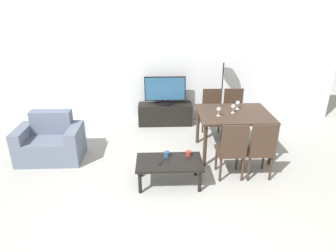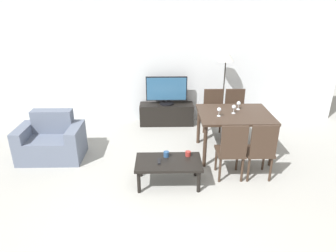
% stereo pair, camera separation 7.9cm
% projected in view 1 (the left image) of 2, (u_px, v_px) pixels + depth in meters
% --- Properties ---
extents(ground_plane, '(18.00, 18.00, 0.00)m').
position_uv_depth(ground_plane, '(160.00, 252.00, 3.16)').
color(ground_plane, '#9E9E99').
extents(wall_back, '(7.59, 0.06, 2.70)m').
position_uv_depth(wall_back, '(157.00, 58.00, 6.13)').
color(wall_back, silver).
rests_on(wall_back, ground_plane).
extents(armchair, '(1.02, 0.65, 0.77)m').
position_uv_depth(armchair, '(51.00, 143.00, 4.93)').
color(armchair, slate).
rests_on(armchair, ground_plane).
extents(tv_stand, '(1.12, 0.37, 0.45)m').
position_uv_depth(tv_stand, '(165.00, 114.00, 6.34)').
color(tv_stand, black).
rests_on(tv_stand, ground_plane).
extents(tv, '(0.84, 0.29, 0.58)m').
position_uv_depth(tv, '(165.00, 91.00, 6.14)').
color(tv, black).
rests_on(tv, tv_stand).
extents(coffee_table, '(0.93, 0.53, 0.37)m').
position_uv_depth(coffee_table, '(169.00, 164.00, 4.22)').
color(coffee_table, black).
rests_on(coffee_table, ground_plane).
extents(dining_table, '(1.18, 0.97, 0.74)m').
position_uv_depth(dining_table, '(234.00, 118.00, 4.97)').
color(dining_table, '#38281E').
rests_on(dining_table, ground_plane).
extents(dining_chair_near, '(0.40, 0.40, 0.89)m').
position_uv_depth(dining_chair_near, '(232.00, 149.00, 4.29)').
color(dining_chair_near, '#38281E').
rests_on(dining_chair_near, ground_plane).
extents(dining_chair_far, '(0.40, 0.40, 0.89)m').
position_uv_depth(dining_chair_far, '(234.00, 110.00, 5.77)').
color(dining_chair_far, '#38281E').
rests_on(dining_chair_far, ground_plane).
extents(dining_chair_near_right, '(0.40, 0.40, 0.89)m').
position_uv_depth(dining_chair_near_right, '(260.00, 148.00, 4.31)').
color(dining_chair_near_right, '#38281E').
rests_on(dining_chair_near_right, ground_plane).
extents(dining_chair_far_left, '(0.40, 0.40, 0.89)m').
position_uv_depth(dining_chair_far_left, '(212.00, 111.00, 5.76)').
color(dining_chair_far_left, '#38281E').
rests_on(dining_chair_far_left, ground_plane).
extents(floor_lamp, '(0.31, 0.31, 1.57)m').
position_uv_depth(floor_lamp, '(224.00, 61.00, 5.91)').
color(floor_lamp, black).
rests_on(floor_lamp, ground_plane).
extents(remote_primary, '(0.04, 0.15, 0.02)m').
position_uv_depth(remote_primary, '(160.00, 161.00, 4.18)').
color(remote_primary, black).
rests_on(remote_primary, coffee_table).
extents(cup_white_near, '(0.08, 0.08, 0.08)m').
position_uv_depth(cup_white_near, '(167.00, 154.00, 4.31)').
color(cup_white_near, navy).
rests_on(cup_white_near, coffee_table).
extents(cup_colored_far, '(0.08, 0.08, 0.07)m').
position_uv_depth(cup_colored_far, '(189.00, 153.00, 4.34)').
color(cup_colored_far, maroon).
rests_on(cup_colored_far, coffee_table).
extents(wine_glass_left, '(0.07, 0.07, 0.15)m').
position_uv_depth(wine_glass_left, '(233.00, 107.00, 4.89)').
color(wine_glass_left, silver).
rests_on(wine_glass_left, dining_table).
extents(wine_glass_center, '(0.07, 0.07, 0.15)m').
position_uv_depth(wine_glass_center, '(219.00, 110.00, 4.76)').
color(wine_glass_center, silver).
rests_on(wine_glass_center, dining_table).
extents(wine_glass_right, '(0.07, 0.07, 0.15)m').
position_uv_depth(wine_glass_right, '(238.00, 103.00, 5.06)').
color(wine_glass_right, silver).
rests_on(wine_glass_right, dining_table).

